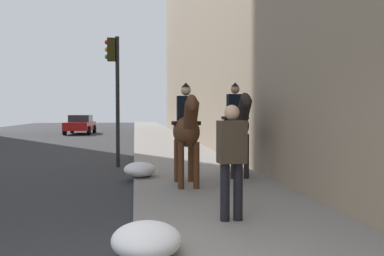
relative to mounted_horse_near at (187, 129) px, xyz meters
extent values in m
ellipsoid|color=#4C2B16|center=(0.08, 0.00, -0.05)|extent=(1.50, 0.56, 0.66)
cylinder|color=#4C2B16|center=(-0.37, -0.16, -0.73)|extent=(0.13, 0.13, 0.97)
cylinder|color=#4C2B16|center=(-0.37, 0.16, -0.73)|extent=(0.13, 0.13, 0.97)
cylinder|color=#4C2B16|center=(0.53, -0.16, -0.73)|extent=(0.13, 0.13, 0.97)
cylinder|color=#4C2B16|center=(0.53, 0.16, -0.73)|extent=(0.13, 0.13, 0.97)
cylinder|color=#4C2B16|center=(-0.69, 0.00, 0.30)|extent=(0.63, 0.28, 0.68)
ellipsoid|color=#4C2B16|center=(-0.90, 0.00, 0.55)|extent=(0.63, 0.22, 0.49)
cylinder|color=black|center=(0.79, 0.00, -0.15)|extent=(0.28, 0.10, 0.55)
cube|color=black|center=(0.13, 0.00, 0.13)|extent=(0.44, 0.60, 0.08)
cube|color=black|center=(0.13, 0.00, 0.45)|extent=(0.28, 0.38, 0.55)
sphere|color=#D8AD8C|center=(0.13, 0.00, 0.84)|extent=(0.22, 0.22, 0.22)
cone|color=black|center=(0.13, 0.00, 0.96)|extent=(0.20, 0.20, 0.10)
ellipsoid|color=black|center=(1.22, -1.37, 0.04)|extent=(1.50, 0.56, 0.66)
cylinder|color=black|center=(0.77, -1.54, -0.69)|extent=(0.13, 0.13, 1.06)
cylinder|color=black|center=(0.77, -1.22, -0.69)|extent=(0.13, 0.13, 1.06)
cylinder|color=black|center=(1.67, -1.53, -0.69)|extent=(0.13, 0.13, 1.06)
cylinder|color=black|center=(1.67, -1.21, -0.69)|extent=(0.13, 0.13, 1.06)
cylinder|color=black|center=(0.45, -1.38, 0.39)|extent=(0.63, 0.28, 0.68)
ellipsoid|color=black|center=(0.24, -1.38, 0.64)|extent=(0.63, 0.22, 0.49)
cylinder|color=black|center=(1.93, -1.37, -0.06)|extent=(0.28, 0.10, 0.55)
cube|color=black|center=(1.27, -1.37, 0.22)|extent=(0.44, 0.60, 0.08)
cube|color=black|center=(1.27, -1.37, 0.54)|extent=(0.28, 0.38, 0.55)
sphere|color=tan|center=(1.27, -1.37, 0.93)|extent=(0.22, 0.22, 0.22)
cone|color=black|center=(1.27, -1.37, 1.05)|extent=(0.20, 0.20, 0.10)
cylinder|color=black|center=(-2.97, -0.20, -0.79)|extent=(0.14, 0.14, 0.85)
cylinder|color=black|center=(-2.95, -0.39, -0.79)|extent=(0.14, 0.14, 0.85)
cube|color=#3F3326|center=(-2.96, -0.30, -0.06)|extent=(0.29, 0.42, 0.62)
sphere|color=#D8AD8C|center=(-2.96, -0.30, 0.37)|extent=(0.22, 0.22, 0.22)
cube|color=maroon|center=(23.68, 5.20, -0.72)|extent=(4.65, 1.93, 0.60)
cube|color=#262D38|center=(23.96, 5.19, -0.16)|extent=(2.14, 1.61, 0.52)
cylinder|color=black|center=(22.23, 4.40, -1.02)|extent=(0.65, 0.25, 0.64)
cylinder|color=black|center=(22.31, 6.13, -1.02)|extent=(0.65, 0.25, 0.64)
cylinder|color=black|center=(25.06, 4.27, -1.02)|extent=(0.65, 0.25, 0.64)
cylinder|color=black|center=(25.14, 6.00, -1.02)|extent=(0.65, 0.25, 0.64)
cylinder|color=black|center=(4.15, 1.62, 0.67)|extent=(0.12, 0.12, 4.01)
cube|color=#2D280C|center=(4.15, 1.80, 2.27)|extent=(0.20, 0.24, 0.70)
sphere|color=red|center=(4.15, 1.93, 2.49)|extent=(0.14, 0.14, 0.14)
sphere|color=orange|center=(4.15, 1.93, 2.27)|extent=(0.14, 0.14, 0.14)
sphere|color=green|center=(4.15, 1.93, 2.05)|extent=(0.14, 0.14, 0.14)
ellipsoid|color=white|center=(-4.28, 0.99, -1.04)|extent=(1.02, 0.78, 0.35)
ellipsoid|color=white|center=(1.42, 0.99, -1.04)|extent=(1.02, 0.78, 0.35)
camera|label=1|loc=(-8.91, 1.11, 0.39)|focal=39.17mm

